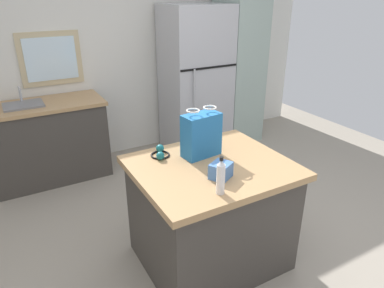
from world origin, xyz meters
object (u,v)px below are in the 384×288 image
(refrigerator, at_px, (196,80))
(kitchen_island, at_px, (211,213))
(ear_defenders, at_px, (160,153))
(bottle, at_px, (221,177))
(shopping_bag, at_px, (201,135))
(tall_cabinet, at_px, (239,62))
(small_box, at_px, (221,171))

(refrigerator, bearing_deg, kitchen_island, -116.94)
(refrigerator, height_order, ear_defenders, refrigerator)
(kitchen_island, xyz_separation_m, ear_defenders, (-0.27, 0.32, 0.46))
(bottle, relative_size, ear_defenders, 1.30)
(refrigerator, bearing_deg, bottle, -116.62)
(refrigerator, relative_size, shopping_bag, 4.94)
(kitchen_island, relative_size, tall_cabinet, 0.51)
(kitchen_island, bearing_deg, ear_defenders, 129.87)
(bottle, xyz_separation_m, ear_defenders, (-0.10, 0.69, -0.09))
(kitchen_island, distance_m, shopping_bag, 0.63)
(shopping_bag, distance_m, bottle, 0.57)
(ear_defenders, bearing_deg, tall_cabinet, 40.69)
(kitchen_island, height_order, tall_cabinet, tall_cabinet)
(shopping_bag, xyz_separation_m, ear_defenders, (-0.28, 0.15, -0.15))
(shopping_bag, relative_size, bottle, 1.49)
(small_box, relative_size, ear_defenders, 0.72)
(bottle, bearing_deg, tall_cabinet, 51.75)
(kitchen_island, distance_m, ear_defenders, 0.62)
(small_box, bearing_deg, ear_defenders, 112.86)
(tall_cabinet, bearing_deg, refrigerator, -179.98)
(tall_cabinet, xyz_separation_m, ear_defenders, (-2.00, -1.72, -0.22))
(small_box, bearing_deg, refrigerator, 64.01)
(shopping_bag, height_order, ear_defenders, shopping_bag)
(kitchen_island, bearing_deg, tall_cabinet, 49.76)
(tall_cabinet, bearing_deg, shopping_bag, -132.63)
(bottle, bearing_deg, kitchen_island, 65.22)
(bottle, bearing_deg, ear_defenders, 98.55)
(small_box, bearing_deg, shopping_bag, 80.27)
(shopping_bag, distance_m, ear_defenders, 0.35)
(tall_cabinet, relative_size, small_box, 15.84)
(shopping_bag, height_order, bottle, shopping_bag)
(tall_cabinet, relative_size, ear_defenders, 11.33)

